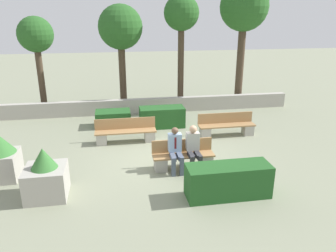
{
  "coord_description": "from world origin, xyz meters",
  "views": [
    {
      "loc": [
        -1.61,
        -9.49,
        4.44
      ],
      "look_at": [
        0.1,
        0.5,
        0.9
      ],
      "focal_mm": 35.0,
      "sensor_mm": 36.0,
      "label": 1
    }
  ],
  "objects_px": {
    "planter_corner_left": "(46,177)",
    "bench_front": "(183,158)",
    "tree_leftmost": "(36,37)",
    "tree_rightmost": "(244,9)",
    "tree_center_right": "(181,17)",
    "person_seated_woman": "(194,146)",
    "bench_left_side": "(126,133)",
    "tree_center_left": "(121,29)",
    "person_seated_man": "(175,148)",
    "bench_right_side": "(226,127)"
  },
  "relations": [
    {
      "from": "person_seated_man",
      "to": "tree_center_right",
      "type": "height_order",
      "value": "tree_center_right"
    },
    {
      "from": "planter_corner_left",
      "to": "bench_right_side",
      "type": "bearing_deg",
      "value": 29.73
    },
    {
      "from": "bench_front",
      "to": "bench_right_side",
      "type": "bearing_deg",
      "value": 47.47
    },
    {
      "from": "tree_leftmost",
      "to": "bench_left_side",
      "type": "bearing_deg",
      "value": -52.18
    },
    {
      "from": "tree_center_right",
      "to": "bench_front",
      "type": "bearing_deg",
      "value": -101.07
    },
    {
      "from": "bench_right_side",
      "to": "tree_center_right",
      "type": "height_order",
      "value": "tree_center_right"
    },
    {
      "from": "bench_right_side",
      "to": "bench_left_side",
      "type": "bearing_deg",
      "value": -170.45
    },
    {
      "from": "tree_center_right",
      "to": "tree_rightmost",
      "type": "bearing_deg",
      "value": -4.42
    },
    {
      "from": "bench_left_side",
      "to": "tree_center_right",
      "type": "relative_size",
      "value": 0.42
    },
    {
      "from": "tree_center_left",
      "to": "bench_left_side",
      "type": "bearing_deg",
      "value": -91.62
    },
    {
      "from": "bench_left_side",
      "to": "tree_center_left",
      "type": "distance_m",
      "value": 5.7
    },
    {
      "from": "person_seated_woman",
      "to": "tree_center_left",
      "type": "xyz_separation_m",
      "value": [
        -1.74,
        7.08,
        2.97
      ]
    },
    {
      "from": "bench_front",
      "to": "person_seated_woman",
      "type": "relative_size",
      "value": 1.38
    },
    {
      "from": "tree_leftmost",
      "to": "tree_center_left",
      "type": "distance_m",
      "value": 3.74
    },
    {
      "from": "bench_front",
      "to": "tree_center_left",
      "type": "relative_size",
      "value": 0.38
    },
    {
      "from": "tree_leftmost",
      "to": "tree_rightmost",
      "type": "height_order",
      "value": "tree_rightmost"
    },
    {
      "from": "person_seated_woman",
      "to": "person_seated_man",
      "type": "bearing_deg",
      "value": -179.55
    },
    {
      "from": "tree_leftmost",
      "to": "tree_center_left",
      "type": "bearing_deg",
      "value": -0.69
    },
    {
      "from": "bench_right_side",
      "to": "tree_center_left",
      "type": "xyz_separation_m",
      "value": [
        -3.65,
        4.56,
        3.38
      ]
    },
    {
      "from": "tree_center_left",
      "to": "tree_center_right",
      "type": "distance_m",
      "value": 2.83
    },
    {
      "from": "tree_center_right",
      "to": "person_seated_man",
      "type": "bearing_deg",
      "value": -102.99
    },
    {
      "from": "bench_left_side",
      "to": "planter_corner_left",
      "type": "distance_m",
      "value": 3.99
    },
    {
      "from": "bench_front",
      "to": "person_seated_man",
      "type": "distance_m",
      "value": 0.49
    },
    {
      "from": "planter_corner_left",
      "to": "tree_center_right",
      "type": "height_order",
      "value": "tree_center_right"
    },
    {
      "from": "tree_center_right",
      "to": "bench_left_side",
      "type": "bearing_deg",
      "value": -124.09
    },
    {
      "from": "bench_front",
      "to": "tree_leftmost",
      "type": "height_order",
      "value": "tree_leftmost"
    },
    {
      "from": "person_seated_woman",
      "to": "planter_corner_left",
      "type": "distance_m",
      "value": 4.11
    },
    {
      "from": "bench_right_side",
      "to": "person_seated_woman",
      "type": "xyz_separation_m",
      "value": [
        -1.91,
        -2.52,
        0.4
      ]
    },
    {
      "from": "bench_front",
      "to": "person_seated_woman",
      "type": "height_order",
      "value": "person_seated_woman"
    },
    {
      "from": "bench_right_side",
      "to": "tree_leftmost",
      "type": "relative_size",
      "value": 0.5
    },
    {
      "from": "person_seated_man",
      "to": "tree_center_left",
      "type": "height_order",
      "value": "tree_center_left"
    },
    {
      "from": "tree_center_right",
      "to": "tree_leftmost",
      "type": "bearing_deg",
      "value": 176.8
    },
    {
      "from": "bench_right_side",
      "to": "tree_center_left",
      "type": "distance_m",
      "value": 6.75
    },
    {
      "from": "bench_left_side",
      "to": "planter_corner_left",
      "type": "height_order",
      "value": "planter_corner_left"
    },
    {
      "from": "planter_corner_left",
      "to": "bench_front",
      "type": "bearing_deg",
      "value": 14.95
    },
    {
      "from": "planter_corner_left",
      "to": "tree_center_right",
      "type": "distance_m",
      "value": 9.86
    },
    {
      "from": "bench_left_side",
      "to": "tree_center_left",
      "type": "bearing_deg",
      "value": 80.47
    },
    {
      "from": "bench_front",
      "to": "person_seated_man",
      "type": "height_order",
      "value": "person_seated_man"
    },
    {
      "from": "bench_front",
      "to": "tree_leftmost",
      "type": "bearing_deg",
      "value": 126.58
    },
    {
      "from": "tree_leftmost",
      "to": "tree_center_right",
      "type": "bearing_deg",
      "value": -3.2
    },
    {
      "from": "planter_corner_left",
      "to": "tree_center_left",
      "type": "relative_size",
      "value": 0.27
    },
    {
      "from": "person_seated_woman",
      "to": "tree_leftmost",
      "type": "distance_m",
      "value": 9.37
    },
    {
      "from": "bench_front",
      "to": "tree_leftmost",
      "type": "distance_m",
      "value": 9.23
    },
    {
      "from": "person_seated_man",
      "to": "person_seated_woman",
      "type": "height_order",
      "value": "person_seated_woman"
    },
    {
      "from": "person_seated_woman",
      "to": "tree_center_right",
      "type": "xyz_separation_m",
      "value": [
        1.02,
        6.77,
        3.49
      ]
    },
    {
      "from": "tree_rightmost",
      "to": "tree_center_left",
      "type": "bearing_deg",
      "value": 174.52
    },
    {
      "from": "person_seated_woman",
      "to": "bench_right_side",
      "type": "bearing_deg",
      "value": 52.83
    },
    {
      "from": "tree_rightmost",
      "to": "planter_corner_left",
      "type": "bearing_deg",
      "value": -136.94
    },
    {
      "from": "bench_front",
      "to": "tree_rightmost",
      "type": "xyz_separation_m",
      "value": [
        4.19,
        6.41,
        4.24
      ]
    },
    {
      "from": "bench_front",
      "to": "bench_left_side",
      "type": "distance_m",
      "value": 2.85
    }
  ]
}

